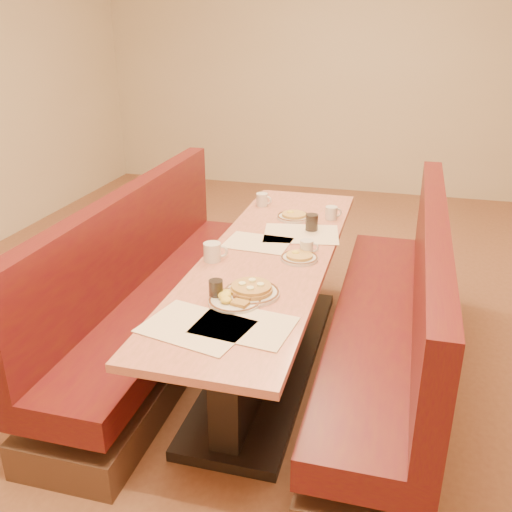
% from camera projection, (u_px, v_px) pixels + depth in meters
% --- Properties ---
extents(ground, '(8.00, 8.00, 0.00)m').
position_uv_depth(ground, '(267.00, 365.00, 3.55)').
color(ground, '#9E6647').
rests_on(ground, ground).
extents(room_envelope, '(6.04, 8.04, 2.82)m').
position_uv_depth(room_envelope, '(271.00, 32.00, 2.79)').
color(room_envelope, beige).
rests_on(room_envelope, ground).
extents(diner_table, '(0.70, 2.50, 0.75)m').
position_uv_depth(diner_table, '(268.00, 312.00, 3.40)').
color(diner_table, black).
rests_on(diner_table, ground).
extents(booth_left, '(0.55, 2.50, 1.05)m').
position_uv_depth(booth_left, '(155.00, 299.00, 3.58)').
color(booth_left, '#4C3326').
rests_on(booth_left, ground).
extents(booth_right, '(0.55, 2.50, 1.05)m').
position_uv_depth(booth_right, '(393.00, 330.00, 3.23)').
color(booth_right, '#4C3326').
rests_on(booth_right, ground).
extents(placemat_near_left, '(0.51, 0.43, 0.00)m').
position_uv_depth(placemat_near_left, '(196.00, 326.00, 2.49)').
color(placemat_near_left, '#FEE4C7').
rests_on(placemat_near_left, diner_table).
extents(placemat_near_right, '(0.45, 0.36, 0.00)m').
position_uv_depth(placemat_near_right, '(244.00, 325.00, 2.50)').
color(placemat_near_right, '#FEE4C7').
rests_on(placemat_near_right, diner_table).
extents(placemat_far_left, '(0.40, 0.31, 0.00)m').
position_uv_depth(placemat_far_left, '(258.00, 243.00, 3.41)').
color(placemat_far_left, '#FEE4C7').
rests_on(placemat_far_left, diner_table).
extents(placemat_far_right, '(0.51, 0.42, 0.00)m').
position_uv_depth(placemat_far_right, '(301.00, 234.00, 3.55)').
color(placemat_far_right, '#FEE4C7').
rests_on(placemat_far_right, diner_table).
extents(pancake_plate, '(0.28, 0.28, 0.06)m').
position_uv_depth(pancake_plate, '(251.00, 291.00, 2.77)').
color(pancake_plate, silver).
rests_on(pancake_plate, diner_table).
extents(eggs_plate, '(0.26, 0.26, 0.05)m').
position_uv_depth(eggs_plate, '(234.00, 300.00, 2.70)').
color(eggs_plate, silver).
rests_on(eggs_plate, diner_table).
extents(extra_plate_mid, '(0.21, 0.21, 0.04)m').
position_uv_depth(extra_plate_mid, '(299.00, 257.00, 3.18)').
color(extra_plate_mid, silver).
rests_on(extra_plate_mid, diner_table).
extents(extra_plate_far, '(0.23, 0.23, 0.05)m').
position_uv_depth(extra_plate_far, '(294.00, 216.00, 3.82)').
color(extra_plate_far, silver).
rests_on(extra_plate_far, diner_table).
extents(coffee_mug_a, '(0.11, 0.08, 0.08)m').
position_uv_depth(coffee_mug_a, '(307.00, 247.00, 3.24)').
color(coffee_mug_a, silver).
rests_on(coffee_mug_a, diner_table).
extents(coffee_mug_b, '(0.13, 0.10, 0.10)m').
position_uv_depth(coffee_mug_b, '(213.00, 252.00, 3.15)').
color(coffee_mug_b, silver).
rests_on(coffee_mug_b, diner_table).
extents(coffee_mug_c, '(0.11, 0.08, 0.09)m').
position_uv_depth(coffee_mug_c, '(332.00, 213.00, 3.80)').
color(coffee_mug_c, silver).
rests_on(coffee_mug_c, diner_table).
extents(coffee_mug_d, '(0.12, 0.08, 0.09)m').
position_uv_depth(coffee_mug_d, '(263.00, 199.00, 4.06)').
color(coffee_mug_d, silver).
rests_on(coffee_mug_d, diner_table).
extents(soda_tumbler_near, '(0.07, 0.07, 0.10)m').
position_uv_depth(soda_tumbler_near, '(216.00, 289.00, 2.73)').
color(soda_tumbler_near, black).
rests_on(soda_tumbler_near, diner_table).
extents(soda_tumbler_mid, '(0.08, 0.08, 0.11)m').
position_uv_depth(soda_tumbler_mid, '(312.00, 223.00, 3.59)').
color(soda_tumbler_mid, black).
rests_on(soda_tumbler_mid, diner_table).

